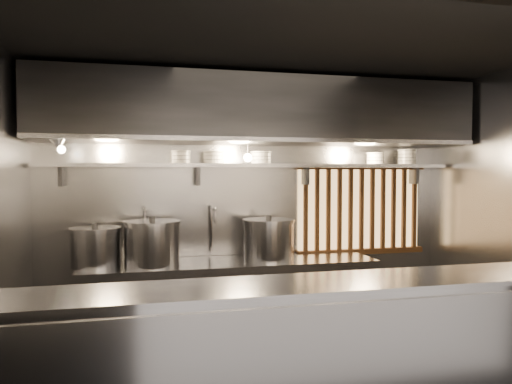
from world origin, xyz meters
name	(u,v)px	position (x,y,z in m)	size (l,w,h in m)	color
ceiling	(294,49)	(0.00, 0.00, 2.80)	(4.50, 4.50, 0.00)	black
wall_back	(251,209)	(0.00, 1.50, 1.40)	(4.50, 4.50, 0.00)	gray
serving_counter	(340,369)	(0.00, -0.96, 0.57)	(4.50, 0.56, 1.13)	#98989E
cooking_bench	(231,305)	(-0.30, 1.13, 0.45)	(3.00, 0.70, 0.90)	#98989E
bowl_shelf	(254,166)	(0.00, 1.32, 1.88)	(4.40, 0.34, 0.04)	#98989E
exhaust_hood	(260,112)	(0.00, 1.10, 2.42)	(4.40, 0.81, 0.65)	#2D2D30
wood_screen	(361,209)	(1.30, 1.45, 1.38)	(1.56, 0.09, 1.04)	#E9B269
faucet_left	(145,221)	(-1.15, 1.37, 1.31)	(0.04, 0.30, 0.50)	silver
faucet_right	(212,220)	(-0.45, 1.37, 1.31)	(0.04, 0.30, 0.50)	silver
heat_lamp	(58,143)	(-1.90, 0.85, 2.07)	(0.25, 0.35, 0.20)	#98989E
pendant_bulb	(248,158)	(-0.10, 1.20, 1.96)	(0.09, 0.09, 0.19)	#2D2D30
stock_pot_left	(152,243)	(-1.09, 1.08, 1.12)	(0.58, 0.58, 0.48)	#98989E
stock_pot_mid	(95,247)	(-1.62, 1.15, 1.09)	(0.61, 0.61, 0.42)	#98989E
stock_pot_right	(269,239)	(0.11, 1.13, 1.11)	(0.73, 0.73, 0.46)	#98989E
bowl_stack_0	(181,157)	(-0.78, 1.32, 1.97)	(0.21, 0.21, 0.13)	white
bowl_stack_1	(214,157)	(-0.44, 1.32, 1.97)	(0.23, 0.23, 0.13)	white
bowl_stack_2	(261,158)	(0.07, 1.32, 1.97)	(0.23, 0.23, 0.13)	white
bowl_stack_3	(375,158)	(1.41, 1.32, 1.97)	(0.20, 0.20, 0.13)	white
bowl_stack_4	(407,157)	(1.81, 1.32, 1.98)	(0.22, 0.22, 0.17)	white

